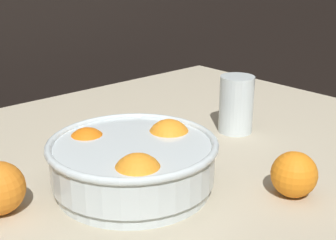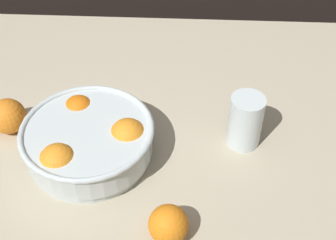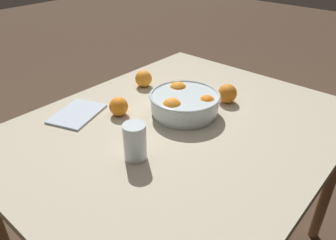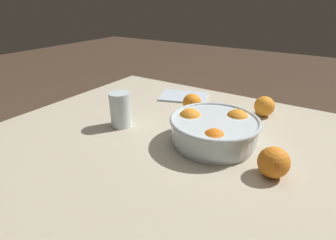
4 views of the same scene
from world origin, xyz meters
The scene contains 7 objects.
dining_table centered at (0.00, 0.00, 0.68)m, with size 1.25×1.02×0.75m.
fruit_bowl centered at (-0.08, -0.04, 0.80)m, with size 0.27×0.27×0.10m.
juice_glass centered at (0.24, 0.02, 0.81)m, with size 0.07×0.07×0.12m.
orange_loose_near_bowl centered at (-0.16, -0.34, 0.79)m, with size 0.08×0.08×0.08m, color orange.
orange_loose_front centered at (0.09, -0.23, 0.79)m, with size 0.07×0.07×0.07m, color orange.
orange_loose_aside centered at (-0.27, 0.03, 0.79)m, with size 0.08×0.08×0.08m, color orange.
napkin centered at (0.20, -0.35, 0.76)m, with size 0.21×0.15×0.01m, color silver.
Camera 4 is at (-0.34, 0.63, 1.16)m, focal length 28.00 mm.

